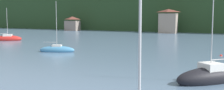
# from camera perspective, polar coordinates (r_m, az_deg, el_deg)

# --- Properties ---
(wooded_hillside) EXTENTS (352.00, 74.51, 54.28)m
(wooded_hillside) POSITION_cam_1_polar(r_m,az_deg,el_deg) (142.83, 20.81, 6.82)
(wooded_hillside) COLOR #264223
(wooded_hillside) RESTS_ON ground_plane
(shore_building_west) EXTENTS (6.12, 3.74, 5.85)m
(shore_building_west) POSITION_cam_1_polar(r_m,az_deg,el_deg) (113.90, -8.41, 4.49)
(shore_building_west) COLOR gray
(shore_building_west) RESTS_ON ground_plane
(shore_building_westcentral) EXTENTS (6.39, 3.31, 8.38)m
(shore_building_westcentral) POSITION_cam_1_polar(r_m,az_deg,el_deg) (95.63, 11.81, 4.91)
(shore_building_westcentral) COLOR gray
(shore_building_westcentral) RESTS_ON ground_plane
(sailboat_mid_6) EXTENTS (5.75, 3.66, 8.38)m
(sailboat_mid_6) POSITION_cam_1_polar(r_m,az_deg,el_deg) (43.52, -11.59, -1.01)
(sailboat_mid_6) COLOR teal
(sailboat_mid_6) RESTS_ON ground_plane
(sailboat_mid_7) EXTENTS (6.03, 6.62, 9.60)m
(sailboat_mid_7) POSITION_cam_1_polar(r_m,az_deg,el_deg) (24.40, 20.17, -6.30)
(sailboat_mid_7) COLOR black
(sailboat_mid_7) RESTS_ON ground_plane
(sailboat_far_9) EXTENTS (6.31, 5.53, 8.12)m
(sailboat_far_9) POSITION_cam_1_polar(r_m,az_deg,el_deg) (68.19, -21.24, 1.25)
(sailboat_far_9) COLOR red
(sailboat_far_9) RESTS_ON ground_plane
(mooring_buoy_mid) EXTENTS (0.40, 0.40, 0.40)m
(mooring_buoy_mid) POSITION_cam_1_polar(r_m,az_deg,el_deg) (41.35, 22.12, -2.15)
(mooring_buoy_mid) COLOR red
(mooring_buoy_mid) RESTS_ON ground_plane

